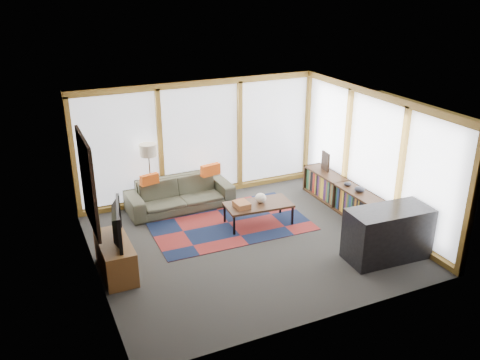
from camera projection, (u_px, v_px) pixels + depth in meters
name	position (u px, v px, depth m)	size (l,w,h in m)	color
ground	(249.00, 242.00, 9.45)	(5.50, 5.50, 0.00)	#2F2F2C
room_envelope	(260.00, 151.00, 9.53)	(5.52, 5.02, 2.62)	#473B36
rug	(229.00, 223.00, 10.18)	(3.08, 1.98, 0.01)	maroon
sofa	(180.00, 194.00, 10.71)	(2.22, 0.87, 0.65)	#3D3E2E
pillow_left	(149.00, 179.00, 10.32)	(0.39, 0.12, 0.21)	#D75315
pillow_right	(211.00, 170.00, 10.79)	(0.43, 0.13, 0.24)	#D75315
floor_lamp	(150.00, 177.00, 10.54)	(0.36, 0.36, 1.44)	#312517
coffee_table	(258.00, 214.00, 10.07)	(1.30, 0.65, 0.43)	#302014
book_stack	(242.00, 205.00, 9.82)	(0.26, 0.33, 0.11)	#94552D
vase	(261.00, 198.00, 10.01)	(0.22, 0.22, 0.19)	white
bookshelf	(341.00, 195.00, 10.75)	(0.43, 2.37, 0.59)	#302014
bowl_a	(359.00, 189.00, 10.13)	(0.21, 0.21, 0.11)	black
bowl_b	(348.00, 184.00, 10.42)	(0.16, 0.16, 0.08)	black
shelf_picture	(325.00, 161.00, 11.19)	(0.04, 0.32, 0.42)	black
tv_console	(116.00, 257.00, 8.37)	(0.49, 1.18, 0.59)	brown
television	(113.00, 223.00, 8.19)	(1.05, 0.14, 0.61)	black
bar_counter	(388.00, 234.00, 8.78)	(1.45, 0.68, 0.92)	black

